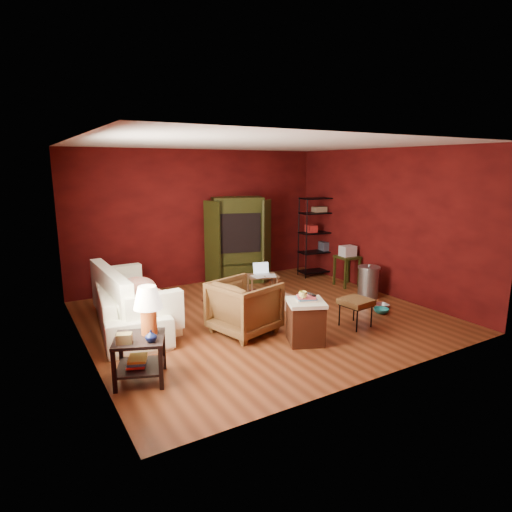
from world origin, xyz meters
The scene contains 18 objects.
room centered at (-0.04, -0.01, 1.40)m, with size 5.54×5.04×2.84m.
sofa centered at (-2.02, 0.64, 0.45)m, with size 2.28×0.67×0.89m, color white.
armchair centered at (-0.58, -0.45, 0.44)m, with size 0.86×0.81×0.89m, color black.
pet_bowl_steel centered at (2.08, -0.68, 0.13)m, with size 0.25×0.06×0.25m, color silver.
pet_bowl_turquoise centered at (1.85, -0.89, 0.13)m, with size 0.26×0.08×0.26m, color teal.
vase centered at (-2.26, -1.31, 0.60)m, with size 0.13×0.14×0.13m, color #0D1641.
mug centered at (-0.11, -1.26, 0.75)m, with size 0.12×0.09×0.12m, color #FAF87A.
side_table centered at (-2.28, -1.09, 0.67)m, with size 0.73×0.73×1.12m.
sofa_cushions centered at (-1.99, 0.65, 0.43)m, with size 0.89×2.09×0.87m.
hamper centered at (-0.02, -1.22, 0.32)m, with size 0.67×0.67×0.71m.
footstool centered at (1.03, -1.12, 0.39)m, with size 0.48×0.48×0.44m.
rug_round centered at (0.49, 0.67, 0.01)m, with size 1.30×1.30×0.01m.
rug_oriental centered at (0.13, 0.92, 0.02)m, with size 1.35×0.98×0.01m.
laptop_desk centered at (0.50, 0.80, 0.42)m, with size 0.64×0.55×0.68m.
tv_armoire centered at (0.70, 2.15, 0.95)m, with size 1.38×1.00×1.83m.
wire_shelving centered at (2.57, 1.73, 0.98)m, with size 0.91×0.49×1.78m.
small_stand centered at (2.50, 0.70, 0.64)m, with size 0.45×0.45×0.85m.
trash_can centered at (2.29, -0.13, 0.31)m, with size 0.53×0.53×0.66m.
Camera 1 is at (-3.54, -5.78, 2.48)m, focal length 30.00 mm.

